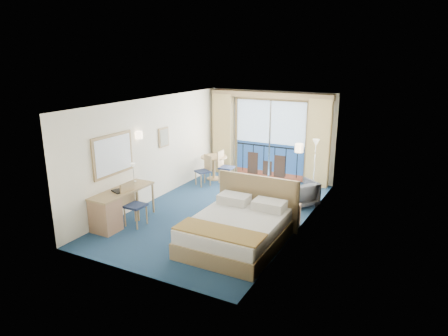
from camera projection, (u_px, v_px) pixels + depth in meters
floor at (221, 211)px, 9.86m from camera, size 6.50×6.50×0.00m
room_walls at (221, 141)px, 9.37m from camera, size 4.04×6.54×2.72m
balcony_door at (270, 142)px, 12.29m from camera, size 2.36×0.03×2.52m
curtain_left at (223, 134)px, 12.81m from camera, size 0.65×0.22×2.55m
curtain_right at (319, 144)px, 11.44m from camera, size 0.65×0.22×2.55m
pelmet at (270, 95)px, 11.79m from camera, size 3.80×0.25×0.18m
mirror at (113, 155)px, 9.03m from camera, size 0.05×1.25×0.95m
wall_print at (164, 137)px, 10.67m from camera, size 0.04×0.42×0.52m
sconce_left at (139, 135)px, 9.70m from camera, size 0.18×0.18×0.18m
sconce_right at (299, 148)px, 8.36m from camera, size 0.18×0.18×0.18m
bed at (237, 229)px, 8.08m from camera, size 1.89×2.24×1.19m
nightstand at (289, 216)px, 8.93m from camera, size 0.41×0.39×0.53m
phone at (289, 203)px, 8.81m from camera, size 0.21×0.17×0.08m
armchair at (301, 193)px, 10.21m from camera, size 0.98×0.97×0.64m
floor_lamp at (315, 153)px, 10.90m from camera, size 0.21×0.21×1.52m
desk at (109, 211)px, 8.76m from camera, size 0.57×1.66×0.78m
desk_chair at (132, 201)px, 8.96m from camera, size 0.44×0.43×0.99m
folder at (119, 191)px, 8.93m from camera, size 0.36×0.32×0.03m
desk_lamp at (133, 169)px, 9.45m from camera, size 0.12×0.12×0.47m
round_table at (214, 162)px, 12.28m from camera, size 0.81×0.81×0.73m
table_chair_a at (224, 165)px, 12.00m from camera, size 0.44×0.43×0.96m
table_chair_b at (205, 169)px, 11.74m from camera, size 0.52×0.52×0.89m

